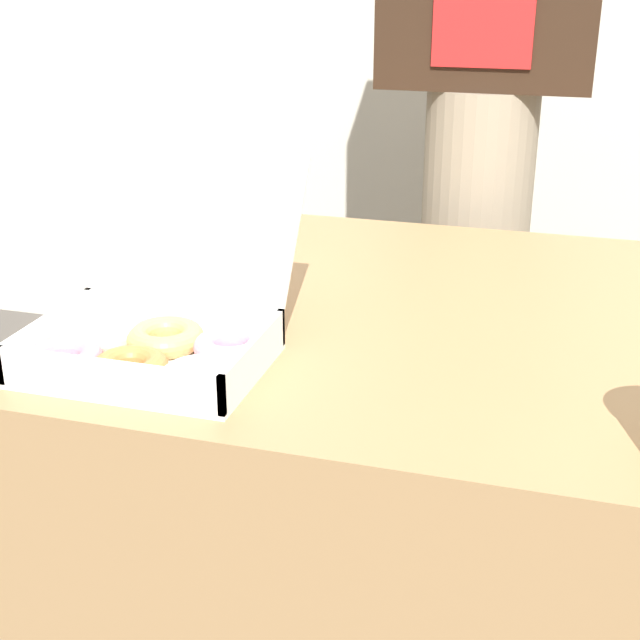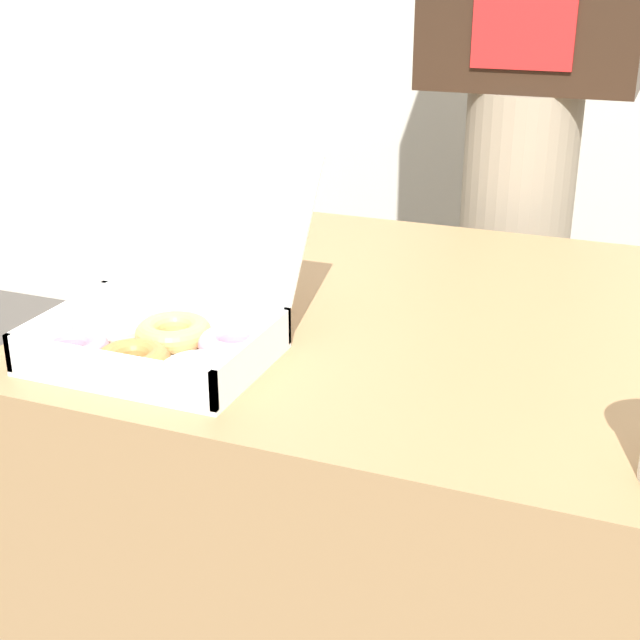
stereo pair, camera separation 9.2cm
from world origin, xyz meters
name	(u,v)px [view 1 (the left image)]	position (x,y,z in m)	size (l,w,h in m)	color
table	(464,530)	(0.00, 0.00, 0.37)	(1.18, 0.89, 0.74)	#99754C
donut_box	(152,334)	(-0.38, -0.27, 0.78)	(0.32, 0.34, 0.23)	white
person_customer	(484,87)	(-0.09, 0.66, 0.98)	(0.42, 0.23, 1.80)	gray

